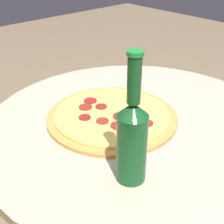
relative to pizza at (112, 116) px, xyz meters
The scene contains 3 objects.
table 0.23m from the pizza, 146.49° to the right, with size 0.83×0.83×0.74m.
pizza is the anchor object (origin of this frame).
beer_bottle 0.26m from the pizza, 146.51° to the left, with size 0.06×0.06×0.27m.
Camera 1 is at (-0.48, 0.54, 1.18)m, focal length 50.00 mm.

